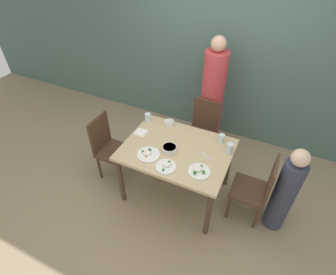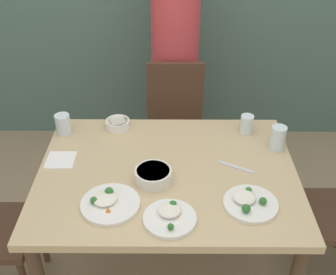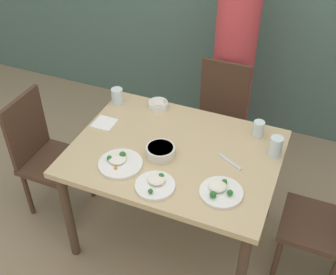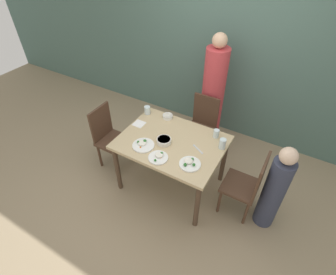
{
  "view_description": "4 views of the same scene",
  "coord_description": "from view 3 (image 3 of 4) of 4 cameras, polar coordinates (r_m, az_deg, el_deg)",
  "views": [
    {
      "loc": [
        0.87,
        -2.08,
        2.85
      ],
      "look_at": [
        -0.08,
        -0.08,
        0.98
      ],
      "focal_mm": 28.0,
      "sensor_mm": 36.0,
      "label": 1
    },
    {
      "loc": [
        0.01,
        -1.59,
        2.05
      ],
      "look_at": [
        0.0,
        0.04,
        0.95
      ],
      "focal_mm": 45.0,
      "sensor_mm": 36.0,
      "label": 2
    },
    {
      "loc": [
        0.71,
        -1.82,
        2.43
      ],
      "look_at": [
        -0.04,
        -0.01,
        0.88
      ],
      "focal_mm": 45.0,
      "sensor_mm": 36.0,
      "label": 3
    },
    {
      "loc": [
        1.15,
        -2.06,
        2.86
      ],
      "look_at": [
        0.01,
        -0.1,
        0.91
      ],
      "focal_mm": 28.0,
      "sensor_mm": 36.0,
      "label": 4
    }
  ],
  "objects": [
    {
      "name": "person_adult",
      "position": [
        3.44,
        8.86,
        9.87
      ],
      "size": [
        0.33,
        0.33,
        1.73
      ],
      "color": "#C63D42",
      "rests_on": "ground_plane"
    },
    {
      "name": "glass_water_tall",
      "position": [
        2.56,
        14.38,
        -1.2
      ],
      "size": [
        0.08,
        0.08,
        0.13
      ],
      "color": "silver",
      "rests_on": "dining_table"
    },
    {
      "name": "bowl_rice_small",
      "position": [
        2.91,
        -1.34,
        4.48
      ],
      "size": [
        0.13,
        0.13,
        0.05
      ],
      "color": "white",
      "rests_on": "dining_table"
    },
    {
      "name": "plate_noodles",
      "position": [
        2.47,
        -6.55,
        -3.39
      ],
      "size": [
        0.26,
        0.26,
        0.06
      ],
      "color": "white",
      "rests_on": "dining_table"
    },
    {
      "name": "napkin_folded",
      "position": [
        2.8,
        -8.6,
        1.96
      ],
      "size": [
        0.14,
        0.14,
        0.01
      ],
      "color": "white",
      "rests_on": "dining_table"
    },
    {
      "name": "glass_water_center",
      "position": [
        2.7,
        12.15,
        1.18
      ],
      "size": [
        0.07,
        0.07,
        0.1
      ],
      "color": "silver",
      "rests_on": "dining_table"
    },
    {
      "name": "glass_water_short",
      "position": [
        2.97,
        -6.9,
        5.61
      ],
      "size": [
        0.08,
        0.08,
        0.11
      ],
      "color": "silver",
      "rests_on": "dining_table"
    },
    {
      "name": "plate_rice_adult",
      "position": [
        2.3,
        7.13,
        -7.19
      ],
      "size": [
        0.24,
        0.24,
        0.05
      ],
      "color": "white",
      "rests_on": "dining_table"
    },
    {
      "name": "dining_table",
      "position": [
        2.62,
        0.94,
        -3.32
      ],
      "size": [
        1.25,
        0.94,
        0.78
      ],
      "color": "tan",
      "rests_on": "ground_plane"
    },
    {
      "name": "chair_child_spot",
      "position": [
        2.72,
        21.08,
        -10.52
      ],
      "size": [
        0.4,
        0.4,
        0.93
      ],
      "rotation": [
        0.0,
        0.0,
        -1.57
      ],
      "color": "#4C3323",
      "rests_on": "ground_plane"
    },
    {
      "name": "bowl_curry",
      "position": [
        2.5,
        -1.02,
        -1.84
      ],
      "size": [
        0.17,
        0.17,
        0.06
      ],
      "color": "silver",
      "rests_on": "dining_table"
    },
    {
      "name": "plate_rice_child",
      "position": [
        2.32,
        -1.69,
        -6.3
      ],
      "size": [
        0.22,
        0.22,
        0.05
      ],
      "color": "white",
      "rests_on": "dining_table"
    },
    {
      "name": "ground_plane",
      "position": [
        3.12,
        0.8,
        -12.77
      ],
      "size": [
        10.0,
        10.0,
        0.0
      ],
      "primitive_type": "plane",
      "color": "#998466"
    },
    {
      "name": "fork_steel",
      "position": [
        2.5,
        8.35,
        -3.23
      ],
      "size": [
        0.17,
        0.1,
        0.01
      ],
      "color": "silver",
      "rests_on": "dining_table"
    },
    {
      "name": "chair_adult_spot",
      "position": [
        3.33,
        6.83,
        2.66
      ],
      "size": [
        0.4,
        0.4,
        0.93
      ],
      "color": "#4C3323",
      "rests_on": "ground_plane"
    },
    {
      "name": "chair_empty_left",
      "position": [
        3.1,
        -16.38,
        -2.01
      ],
      "size": [
        0.4,
        0.4,
        0.93
      ],
      "rotation": [
        0.0,
        0.0,
        1.57
      ],
      "color": "#4C3323",
      "rests_on": "ground_plane"
    }
  ]
}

